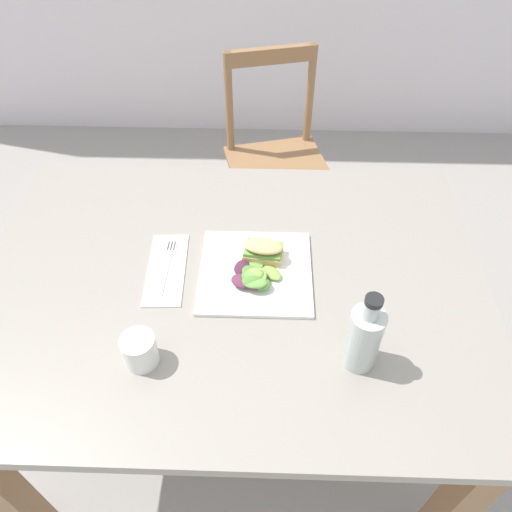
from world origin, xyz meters
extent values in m
plane|color=gray|center=(0.00, 0.00, 0.00)|extent=(9.25, 9.25, 0.00)
cube|color=gray|center=(0.15, 0.18, 0.72)|extent=(1.26, 0.91, 0.03)
cube|color=#8E6642|center=(-0.41, -0.21, 0.35)|extent=(0.07, 0.07, 0.71)
cube|color=#8E6642|center=(0.71, -0.21, 0.35)|extent=(0.07, 0.07, 0.71)
cube|color=#8E6642|center=(-0.41, 0.56, 0.35)|extent=(0.07, 0.07, 0.71)
cube|color=#8E6642|center=(0.71, 0.56, 0.35)|extent=(0.07, 0.07, 0.71)
cylinder|color=#8E6642|center=(0.15, 0.84, 0.21)|extent=(0.03, 0.03, 0.43)
cylinder|color=#8E6642|center=(0.48, 0.92, 0.21)|extent=(0.03, 0.03, 0.43)
cylinder|color=#8E6642|center=(0.07, 1.17, 0.21)|extent=(0.03, 0.03, 0.43)
cylinder|color=#8E6642|center=(0.40, 1.25, 0.21)|extent=(0.03, 0.03, 0.43)
cube|color=#8E6642|center=(0.28, 1.04, 0.44)|extent=(0.49, 0.49, 0.02)
cylinder|color=#8E6642|center=(0.07, 1.18, 0.66)|extent=(0.03, 0.03, 0.42)
cylinder|color=#8E6642|center=(0.40, 1.26, 0.66)|extent=(0.03, 0.03, 0.42)
cube|color=#8E6642|center=(0.23, 1.22, 0.84)|extent=(0.36, 0.12, 0.06)
cube|color=white|center=(0.21, 0.20, 0.74)|extent=(0.28, 0.28, 0.01)
cube|color=#DBB270|center=(0.22, 0.24, 0.76)|extent=(0.10, 0.07, 0.02)
cube|color=#6B9E47|center=(0.22, 0.25, 0.78)|extent=(0.10, 0.07, 0.01)
ellipsoid|color=#DBB270|center=(0.22, 0.24, 0.79)|extent=(0.11, 0.07, 0.02)
ellipsoid|color=#4C2338|center=(0.17, 0.20, 0.76)|extent=(0.05, 0.06, 0.01)
ellipsoid|color=#84A84C|center=(0.25, 0.19, 0.76)|extent=(0.06, 0.06, 0.01)
ellipsoid|color=#3D7033|center=(0.21, 0.15, 0.77)|extent=(0.07, 0.06, 0.01)
ellipsoid|color=#84A84C|center=(0.21, 0.16, 0.78)|extent=(0.05, 0.05, 0.02)
ellipsoid|color=#602D47|center=(0.20, 0.17, 0.77)|extent=(0.06, 0.06, 0.01)
ellipsoid|color=#518438|center=(0.19, 0.18, 0.77)|extent=(0.06, 0.06, 0.01)
ellipsoid|color=#518438|center=(0.20, 0.15, 0.78)|extent=(0.07, 0.07, 0.02)
ellipsoid|color=#4C2338|center=(0.22, 0.16, 0.77)|extent=(0.04, 0.04, 0.02)
ellipsoid|color=#518438|center=(0.20, 0.16, 0.77)|extent=(0.06, 0.05, 0.01)
ellipsoid|color=#518438|center=(0.22, 0.14, 0.77)|extent=(0.05, 0.05, 0.02)
ellipsoid|color=#602D47|center=(0.18, 0.15, 0.76)|extent=(0.07, 0.06, 0.02)
ellipsoid|color=#6B9E47|center=(0.20, 0.21, 0.76)|extent=(0.05, 0.05, 0.01)
ellipsoid|color=#6B9E47|center=(0.21, 0.14, 0.77)|extent=(0.06, 0.04, 0.02)
ellipsoid|color=#602D47|center=(0.20, 0.15, 0.76)|extent=(0.04, 0.05, 0.01)
ellipsoid|color=#6B9E47|center=(0.20, 0.16, 0.78)|extent=(0.04, 0.03, 0.02)
ellipsoid|color=#84A84C|center=(0.22, 0.16, 0.78)|extent=(0.04, 0.06, 0.01)
cube|color=silver|center=(-0.02, 0.21, 0.74)|extent=(0.10, 0.25, 0.00)
cube|color=silver|center=(-0.02, 0.18, 0.75)|extent=(0.01, 0.14, 0.00)
cube|color=silver|center=(-0.02, 0.28, 0.75)|extent=(0.03, 0.05, 0.00)
cube|color=#38383D|center=(-0.01, 0.28, 0.75)|extent=(0.00, 0.03, 0.00)
cube|color=#38383D|center=(-0.02, 0.28, 0.75)|extent=(0.00, 0.03, 0.00)
cube|color=#38383D|center=(-0.02, 0.28, 0.75)|extent=(0.00, 0.03, 0.00)
cylinder|color=black|center=(0.43, -0.04, 0.79)|extent=(0.06, 0.06, 0.11)
cylinder|color=#B2BCB7|center=(0.43, -0.04, 0.82)|extent=(0.07, 0.07, 0.16)
cylinder|color=#B2BCB7|center=(0.43, -0.04, 0.92)|extent=(0.03, 0.03, 0.04)
cylinder|color=black|center=(0.43, -0.04, 0.94)|extent=(0.04, 0.04, 0.01)
cylinder|color=white|center=(-0.03, -0.06, 0.78)|extent=(0.07, 0.07, 0.08)
camera|label=1|loc=(0.23, -0.59, 1.63)|focal=33.62mm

